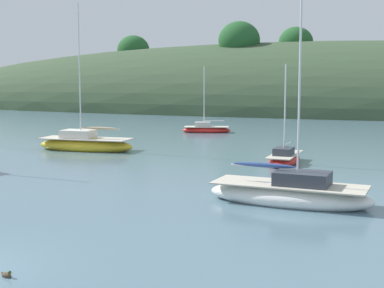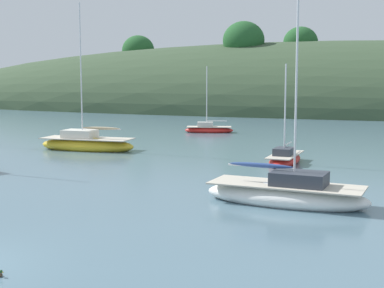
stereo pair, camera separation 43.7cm
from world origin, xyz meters
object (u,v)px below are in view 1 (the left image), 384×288
Objects in this scene: sailboat_teal_outer at (285,158)px; sailboat_navy_dinghy at (290,194)px; duck_lead at (7,275)px; sailboat_yellow_far at (206,129)px; sailboat_orange_cutter at (85,144)px.

sailboat_navy_dinghy is at bearing -79.05° from sailboat_teal_outer.
sailboat_teal_outer is 22.19m from duck_lead.
sailboat_orange_cutter reaches higher than sailboat_yellow_far.
sailboat_teal_outer is at bearing -58.02° from sailboat_yellow_far.
duck_lead is at bearing -99.42° from sailboat_teal_outer.
sailboat_orange_cutter is 25.56× the size of duck_lead.
sailboat_yellow_far is at bearing 99.91° from duck_lead.
sailboat_orange_cutter is at bearing 143.78° from sailboat_navy_dinghy.
sailboat_navy_dinghy is at bearing 62.80° from duck_lead.
sailboat_navy_dinghy is 20.84m from sailboat_orange_cutter.
sailboat_yellow_far is 15.23× the size of duck_lead.
sailboat_navy_dinghy is at bearing -65.55° from sailboat_yellow_far.
sailboat_orange_cutter reaches higher than sailboat_navy_dinghy.
sailboat_yellow_far is 39.06m from duck_lead.
sailboat_orange_cutter is at bearing -106.20° from sailboat_yellow_far.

